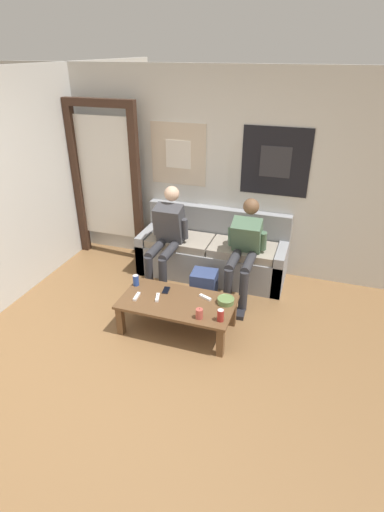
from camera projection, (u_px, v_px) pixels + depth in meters
name	position (u px, v px, depth m)	size (l,w,h in m)	color
ground_plane	(124.00, 389.00, 3.57)	(18.00, 18.00, 0.00)	brown
wall_back	(208.00, 173.00, 5.12)	(10.00, 0.07, 2.55)	silver
door_frame	(106.00, 174.00, 5.36)	(1.00, 0.10, 2.15)	#382319
couch	(212.00, 254.00, 5.24)	(1.90, 0.66, 0.85)	gray
coffee_table	(177.00, 305.00, 4.19)	(1.20, 0.63, 0.36)	brown
person_seated_adult	(167.00, 235.00, 4.91)	(0.47, 0.86, 1.21)	#2D2D33
person_seated_teen	(244.00, 247.00, 4.67)	(0.47, 0.92, 1.14)	#2D2D33
backpack	(204.00, 288.00, 4.72)	(0.31, 0.31, 0.39)	navy
ceramic_bowl	(226.00, 300.00, 4.12)	(0.18, 0.18, 0.06)	#607F47
pillar_candle	(199.00, 314.00, 3.88)	(0.07, 0.07, 0.12)	#B24C42
drink_can_blue	(136.00, 280.00, 4.42)	(0.07, 0.07, 0.12)	#28479E
drink_can_red	(221.00, 315.00, 3.84)	(0.07, 0.07, 0.12)	maroon
game_controller_near_left	(205.00, 297.00, 4.21)	(0.15, 0.09, 0.03)	white
game_controller_near_right	(157.00, 297.00, 4.20)	(0.07, 0.15, 0.03)	white
game_controller_far_center	(137.00, 296.00, 4.22)	(0.05, 0.15, 0.03)	white
cell_phone	(166.00, 290.00, 4.34)	(0.08, 0.14, 0.01)	black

